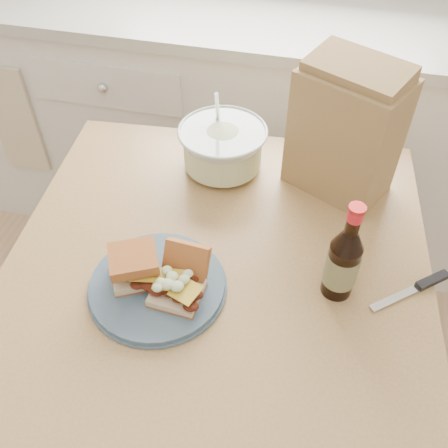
% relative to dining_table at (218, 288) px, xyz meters
% --- Properties ---
extents(cabinet_run, '(2.50, 0.64, 0.94)m').
position_rel_dining_table_xyz_m(cabinet_run, '(-0.07, 0.97, -0.20)').
color(cabinet_run, white).
rests_on(cabinet_run, ground).
extents(dining_table, '(1.02, 1.02, 0.78)m').
position_rel_dining_table_xyz_m(dining_table, '(0.00, 0.00, 0.00)').
color(dining_table, tan).
rests_on(dining_table, ground).
extents(plate, '(0.29, 0.29, 0.02)m').
position_rel_dining_table_xyz_m(plate, '(-0.10, -0.11, 0.12)').
color(plate, '#455C6F').
rests_on(plate, dining_table).
extents(sandwich_left, '(0.13, 0.12, 0.07)m').
position_rel_dining_table_xyz_m(sandwich_left, '(-0.15, -0.11, 0.17)').
color(sandwich_left, '#CCB590').
rests_on(sandwich_left, plate).
extents(sandwich_right, '(0.11, 0.14, 0.09)m').
position_rel_dining_table_xyz_m(sandwich_right, '(-0.05, -0.11, 0.16)').
color(sandwich_right, '#CCB590').
rests_on(sandwich_right, plate).
extents(coleslaw_bowl, '(0.23, 0.23, 0.23)m').
position_rel_dining_table_xyz_m(coleslaw_bowl, '(-0.07, 0.31, 0.17)').
color(coleslaw_bowl, silver).
rests_on(coleslaw_bowl, dining_table).
extents(beer_bottle, '(0.07, 0.07, 0.25)m').
position_rel_dining_table_xyz_m(beer_bottle, '(0.26, -0.03, 0.21)').
color(beer_bottle, black).
rests_on(beer_bottle, dining_table).
extents(knife, '(0.17, 0.14, 0.01)m').
position_rel_dining_table_xyz_m(knife, '(0.44, 0.02, 0.12)').
color(knife, silver).
rests_on(knife, dining_table).
extents(paper_bag, '(0.28, 0.24, 0.31)m').
position_rel_dining_table_xyz_m(paper_bag, '(0.23, 0.32, 0.27)').
color(paper_bag, '#9E7D4C').
rests_on(paper_bag, dining_table).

